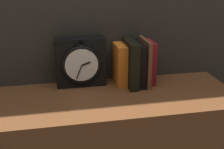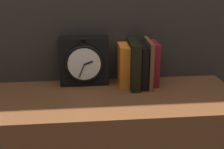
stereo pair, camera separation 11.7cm
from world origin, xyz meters
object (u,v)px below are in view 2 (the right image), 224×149
at_px(clock, 84,61).
at_px(book_slot4_maroon, 153,63).
at_px(book_slot3_brown, 148,63).
at_px(book_slot1_black, 133,64).
at_px(book_slot2_black, 142,65).
at_px(book_slot0_orange, 123,65).

distance_m(clock, book_slot4_maroon, 0.29).
bearing_deg(book_slot3_brown, book_slot4_maroon, 33.81).
relative_size(book_slot1_black, book_slot3_brown, 0.99).
bearing_deg(book_slot3_brown, book_slot2_black, 169.67).
bearing_deg(book_slot3_brown, book_slot0_orange, 169.25).
bearing_deg(clock, book_slot0_orange, -6.32).
bearing_deg(clock, book_slot4_maroon, -3.87).
xyz_separation_m(book_slot2_black, book_slot3_brown, (0.02, -0.00, 0.01)).
height_order(clock, book_slot0_orange, clock).
relative_size(clock, book_slot3_brown, 1.09).
bearing_deg(book_slot1_black, book_slot4_maroon, 13.26).
relative_size(clock, book_slot4_maroon, 1.17).
distance_m(clock, book_slot3_brown, 0.26).
bearing_deg(book_slot4_maroon, book_slot2_black, -165.50).
bearing_deg(book_slot1_black, book_slot2_black, 11.57).
distance_m(book_slot0_orange, book_slot3_brown, 0.10).
bearing_deg(book_slot2_black, book_slot3_brown, -10.33).
distance_m(clock, book_slot2_black, 0.24).
bearing_deg(book_slot1_black, clock, 168.64).
bearing_deg(book_slot4_maroon, book_slot1_black, -166.74).
bearing_deg(clock, book_slot1_black, -11.36).
relative_size(clock, book_slot0_orange, 1.22).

